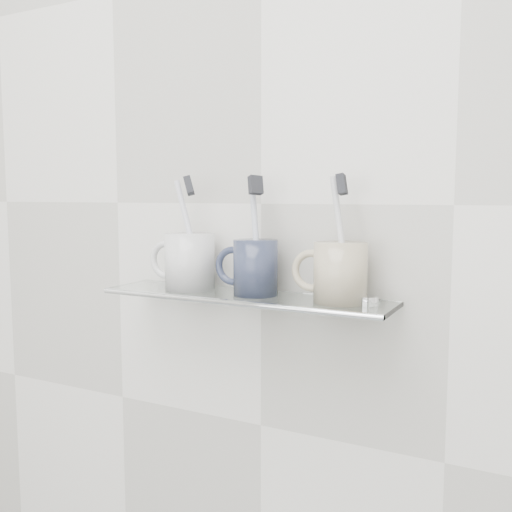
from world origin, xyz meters
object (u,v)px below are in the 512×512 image
Objects in this scene: mug_right at (340,273)px; mug_left at (190,261)px; shelf_glass at (244,297)px; mug_center at (256,268)px.

mug_left is at bearing 179.45° from mug_right.
shelf_glass is 0.12m from mug_left.
mug_center reaches higher than shelf_glass.
shelf_glass is 5.39× the size of mug_right.
mug_center is 0.15m from mug_right.
shelf_glass is at bearing -178.82° from mug_right.
mug_left is at bearing 177.42° from shelf_glass.
mug_center is at bearing 179.45° from mug_right.
mug_center is 0.98× the size of mug_right.
shelf_glass is 5.47× the size of mug_center.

